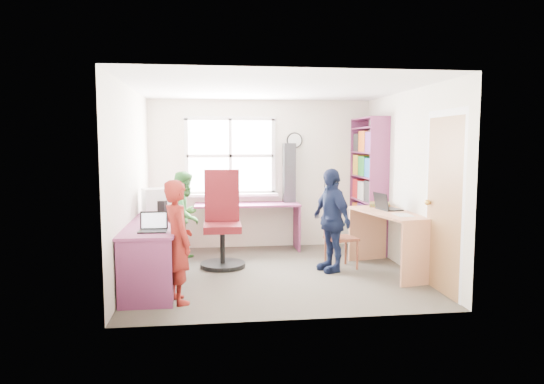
{
  "coord_description": "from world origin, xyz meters",
  "views": [
    {
      "loc": [
        -0.8,
        -6.18,
        1.7
      ],
      "look_at": [
        0.0,
        0.25,
        1.05
      ],
      "focal_mm": 32.0,
      "sensor_mm": 36.0,
      "label": 1
    }
  ],
  "objects_px": {
    "laptop_right": "(386,206)",
    "potted_plant": "(222,195)",
    "right_desk": "(393,228)",
    "swivel_chair": "(222,225)",
    "bookshelf": "(368,188)",
    "crt_monitor": "(157,201)",
    "person_navy": "(331,220)",
    "l_desk": "(171,246)",
    "wooden_chair": "(337,235)",
    "cd_tower": "(289,173)",
    "person_green": "(185,216)",
    "laptop_left": "(153,227)",
    "person_red": "(178,242)"
  },
  "relations": [
    {
      "from": "cd_tower",
      "to": "person_green",
      "type": "height_order",
      "value": "cd_tower"
    },
    {
      "from": "bookshelf",
      "to": "person_green",
      "type": "distance_m",
      "value": 2.88
    },
    {
      "from": "right_desk",
      "to": "potted_plant",
      "type": "height_order",
      "value": "potted_plant"
    },
    {
      "from": "l_desk",
      "to": "person_navy",
      "type": "distance_m",
      "value": 2.11
    },
    {
      "from": "potted_plant",
      "to": "person_navy",
      "type": "xyz_separation_m",
      "value": [
        1.42,
        -1.37,
        -0.21
      ]
    },
    {
      "from": "swivel_chair",
      "to": "cd_tower",
      "type": "xyz_separation_m",
      "value": [
        1.11,
        1.04,
        0.66
      ]
    },
    {
      "from": "swivel_chair",
      "to": "laptop_right",
      "type": "height_order",
      "value": "swivel_chair"
    },
    {
      "from": "right_desk",
      "to": "swivel_chair",
      "type": "bearing_deg",
      "value": 154.58
    },
    {
      "from": "laptop_right",
      "to": "potted_plant",
      "type": "distance_m",
      "value": 2.56
    },
    {
      "from": "wooden_chair",
      "to": "person_red",
      "type": "height_order",
      "value": "person_red"
    },
    {
      "from": "swivel_chair",
      "to": "person_green",
      "type": "bearing_deg",
      "value": 143.86
    },
    {
      "from": "potted_plant",
      "to": "person_red",
      "type": "height_order",
      "value": "person_red"
    },
    {
      "from": "right_desk",
      "to": "laptop_right",
      "type": "height_order",
      "value": "laptop_right"
    },
    {
      "from": "crt_monitor",
      "to": "potted_plant",
      "type": "distance_m",
      "value": 1.31
    },
    {
      "from": "laptop_right",
      "to": "person_green",
      "type": "xyz_separation_m",
      "value": [
        -2.73,
        0.81,
        -0.21
      ]
    },
    {
      "from": "laptop_left",
      "to": "person_green",
      "type": "relative_size",
      "value": 0.23
    },
    {
      "from": "cd_tower",
      "to": "crt_monitor",
      "type": "bearing_deg",
      "value": -153.61
    },
    {
      "from": "swivel_chair",
      "to": "wooden_chair",
      "type": "xyz_separation_m",
      "value": [
        1.55,
        -0.35,
        -0.11
      ]
    },
    {
      "from": "bookshelf",
      "to": "right_desk",
      "type": "bearing_deg",
      "value": -93.34
    },
    {
      "from": "person_green",
      "to": "person_red",
      "type": "bearing_deg",
      "value": -157.34
    },
    {
      "from": "l_desk",
      "to": "person_navy",
      "type": "relative_size",
      "value": 2.15
    },
    {
      "from": "bookshelf",
      "to": "laptop_right",
      "type": "distance_m",
      "value": 1.12
    },
    {
      "from": "swivel_chair",
      "to": "laptop_right",
      "type": "xyz_separation_m",
      "value": [
        2.2,
        -0.41,
        0.29
      ]
    },
    {
      "from": "laptop_right",
      "to": "potted_plant",
      "type": "bearing_deg",
      "value": 48.03
    },
    {
      "from": "bookshelf",
      "to": "laptop_right",
      "type": "height_order",
      "value": "bookshelf"
    },
    {
      "from": "right_desk",
      "to": "wooden_chair",
      "type": "bearing_deg",
      "value": 150.22
    },
    {
      "from": "person_red",
      "to": "potted_plant",
      "type": "bearing_deg",
      "value": -34.62
    },
    {
      "from": "laptop_right",
      "to": "potted_plant",
      "type": "xyz_separation_m",
      "value": [
        -2.19,
        1.33,
        0.04
      ]
    },
    {
      "from": "wooden_chair",
      "to": "crt_monitor",
      "type": "height_order",
      "value": "crt_monitor"
    },
    {
      "from": "l_desk",
      "to": "swivel_chair",
      "type": "bearing_deg",
      "value": 50.63
    },
    {
      "from": "crt_monitor",
      "to": "laptop_right",
      "type": "bearing_deg",
      "value": -26.07
    },
    {
      "from": "l_desk",
      "to": "wooden_chair",
      "type": "bearing_deg",
      "value": 11.21
    },
    {
      "from": "right_desk",
      "to": "swivel_chair",
      "type": "distance_m",
      "value": 2.32
    },
    {
      "from": "wooden_chair",
      "to": "person_navy",
      "type": "distance_m",
      "value": 0.27
    },
    {
      "from": "wooden_chair",
      "to": "laptop_right",
      "type": "xyz_separation_m",
      "value": [
        0.66,
        -0.07,
        0.39
      ]
    },
    {
      "from": "laptop_right",
      "to": "person_navy",
      "type": "xyz_separation_m",
      "value": [
        -0.77,
        -0.04,
        -0.17
      ]
    },
    {
      "from": "crt_monitor",
      "to": "person_green",
      "type": "distance_m",
      "value": 0.63
    },
    {
      "from": "l_desk",
      "to": "cd_tower",
      "type": "relative_size",
      "value": 3.09
    },
    {
      "from": "l_desk",
      "to": "laptop_left",
      "type": "bearing_deg",
      "value": -103.31
    },
    {
      "from": "potted_plant",
      "to": "laptop_right",
      "type": "bearing_deg",
      "value": -31.36
    },
    {
      "from": "l_desk",
      "to": "person_red",
      "type": "relative_size",
      "value": 2.23
    },
    {
      "from": "wooden_chair",
      "to": "potted_plant",
      "type": "height_order",
      "value": "potted_plant"
    },
    {
      "from": "crt_monitor",
      "to": "person_navy",
      "type": "xyz_separation_m",
      "value": [
        2.31,
        -0.4,
        -0.24
      ]
    },
    {
      "from": "swivel_chair",
      "to": "person_red",
      "type": "height_order",
      "value": "swivel_chair"
    },
    {
      "from": "wooden_chair",
      "to": "person_red",
      "type": "xyz_separation_m",
      "value": [
        -2.05,
        -1.17,
        0.19
      ]
    },
    {
      "from": "crt_monitor",
      "to": "cd_tower",
      "type": "distance_m",
      "value": 2.28
    },
    {
      "from": "right_desk",
      "to": "person_green",
      "type": "xyz_separation_m",
      "value": [
        -2.77,
        0.98,
        0.07
      ]
    },
    {
      "from": "right_desk",
      "to": "person_green",
      "type": "relative_size",
      "value": 1.14
    },
    {
      "from": "potted_plant",
      "to": "laptop_left",
      "type": "bearing_deg",
      "value": -109.18
    },
    {
      "from": "l_desk",
      "to": "person_red",
      "type": "height_order",
      "value": "person_red"
    }
  ]
}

